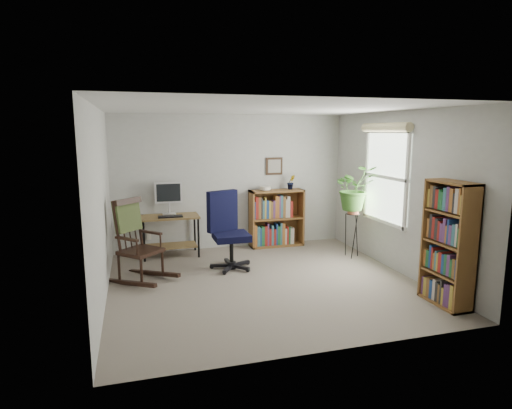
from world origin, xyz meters
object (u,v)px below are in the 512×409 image
object	(u,v)px
rocking_chair	(140,240)
office_chair	(231,230)
low_bookshelf	(277,218)
tall_bookshelf	(449,244)
desk	(171,236)

from	to	relation	value
rocking_chair	office_chair	bearing A→B (deg)	-35.64
low_bookshelf	tall_bookshelf	size ratio (longest dim) A/B	0.69
desk	office_chair	size ratio (longest dim) A/B	0.79
tall_bookshelf	office_chair	bearing A→B (deg)	136.98
rocking_chair	tall_bookshelf	world-z (taller)	tall_bookshelf
desk	low_bookshelf	distance (m)	1.95
office_chair	low_bookshelf	bearing A→B (deg)	23.00
rocking_chair	tall_bookshelf	size ratio (longest dim) A/B	0.78
rocking_chair	desk	bearing A→B (deg)	22.75
desk	office_chair	world-z (taller)	office_chair
office_chair	rocking_chair	bearing A→B (deg)	166.16
office_chair	rocking_chair	distance (m)	1.36
desk	office_chair	bearing A→B (deg)	-48.87
tall_bookshelf	rocking_chair	bearing A→B (deg)	152.17
office_chair	tall_bookshelf	world-z (taller)	tall_bookshelf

